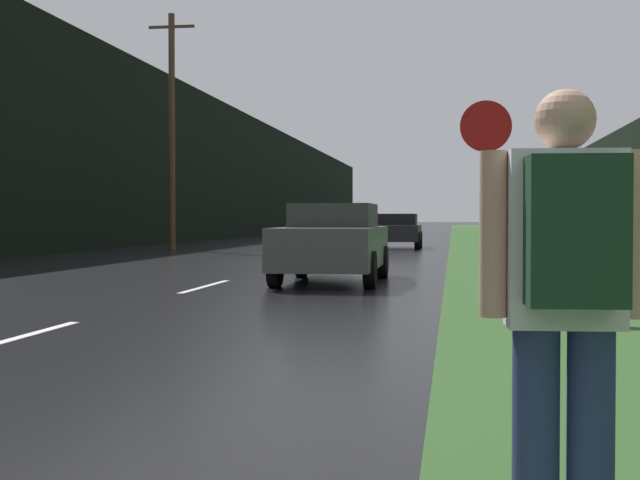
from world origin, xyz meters
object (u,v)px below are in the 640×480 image
(car_passing_near, at_px, (333,242))
(car_passing_far, at_px, (397,231))
(stop_sign, at_px, (486,184))
(hitchhiker_with_backpack, at_px, (566,296))

(car_passing_near, bearing_deg, car_passing_far, -90.00)
(car_passing_near, xyz_separation_m, car_passing_far, (0.00, 19.37, -0.04))
(car_passing_near, bearing_deg, stop_sign, 117.10)
(hitchhiker_with_backpack, xyz_separation_m, car_passing_far, (-2.61, 32.94, -0.23))
(car_passing_near, bearing_deg, hitchhiker_with_backpack, 100.90)
(hitchhiker_with_backpack, bearing_deg, stop_sign, 86.40)
(car_passing_far, bearing_deg, hitchhiker_with_backpack, 94.54)
(stop_sign, relative_size, car_passing_near, 0.61)
(stop_sign, distance_m, hitchhiker_with_backpack, 8.43)
(hitchhiker_with_backpack, distance_m, car_passing_far, 33.04)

